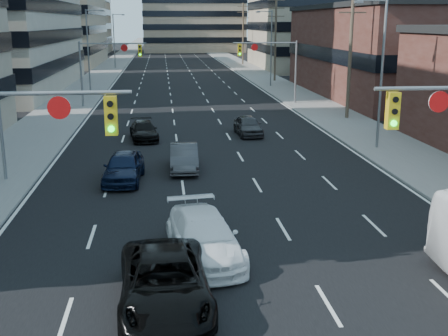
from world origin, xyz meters
TOP-DOWN VIEW (x-y plane):
  - road_surface at (0.00, 130.00)m, footprint 18.00×300.00m
  - sidewalk_left at (-11.50, 130.00)m, footprint 5.00×300.00m
  - sidewalk_right at (11.50, 130.00)m, footprint 5.00×300.00m
  - office_left_far at (-24.00, 100.00)m, footprint 20.00×30.00m
  - storefront_right_mid at (24.00, 50.00)m, footprint 20.00×30.00m
  - office_right_far at (25.00, 88.00)m, footprint 22.00×28.00m
  - bg_block_left at (-28.00, 140.00)m, footprint 24.00×24.00m
  - bg_block_right at (32.00, 130.00)m, footprint 22.00×22.00m
  - signal_far_left at (-7.68, 45.00)m, footprint 6.09×0.33m
  - signal_far_right at (7.68, 45.00)m, footprint 6.09×0.33m
  - utility_pole_block at (12.20, 36.00)m, footprint 2.20×0.28m
  - utility_pole_midblock at (12.20, 66.00)m, footprint 2.20×0.28m
  - utility_pole_distant at (12.20, 96.00)m, footprint 2.20×0.28m
  - streetlight_left_mid at (-10.34, 55.00)m, footprint 2.03×0.22m
  - streetlight_left_far at (-10.34, 90.00)m, footprint 2.03×0.22m
  - streetlight_right_near at (10.34, 25.00)m, footprint 2.03×0.22m
  - streetlight_right_far at (10.34, 60.00)m, footprint 2.03×0.22m
  - black_pickup at (-2.73, 6.44)m, footprint 2.66×5.44m
  - white_van at (-1.41, 9.71)m, footprint 2.71×5.34m
  - sedan_blue at (-4.66, 19.37)m, footprint 2.09×4.53m
  - sedan_grey_center at (-1.60, 21.33)m, footprint 1.57×4.21m
  - sedan_black_far at (-3.97, 29.62)m, footprint 2.19×4.38m
  - sedan_grey_right at (3.24, 30.42)m, footprint 1.79×4.09m

SIDE VIEW (x-z plane):
  - road_surface at x=0.00m, z-range 0.00..0.02m
  - sidewalk_left at x=-11.50m, z-range 0.00..0.15m
  - sidewalk_right at x=11.50m, z-range 0.00..0.15m
  - sedan_black_far at x=-3.97m, z-range 0.00..1.22m
  - sedan_grey_right at x=3.24m, z-range 0.00..1.37m
  - sedan_grey_center at x=-1.60m, z-range 0.00..1.38m
  - white_van at x=-1.41m, z-range 0.00..1.48m
  - black_pickup at x=-2.73m, z-range 0.00..1.49m
  - sedan_blue at x=-4.66m, z-range 0.00..1.50m
  - signal_far_left at x=-7.68m, z-range 1.30..7.30m
  - signal_far_right at x=7.68m, z-range 1.30..7.30m
  - storefront_right_mid at x=24.00m, z-range 0.00..9.00m
  - streetlight_left_mid at x=-10.34m, z-range 0.55..9.55m
  - streetlight_left_far at x=-10.34m, z-range 0.55..9.55m
  - streetlight_right_near at x=10.34m, z-range 0.55..9.55m
  - streetlight_right_far at x=10.34m, z-range 0.55..9.55m
  - utility_pole_block at x=12.20m, z-range 0.28..11.28m
  - utility_pole_midblock at x=12.20m, z-range 0.28..11.28m
  - utility_pole_distant at x=12.20m, z-range 0.28..11.28m
  - bg_block_right at x=32.00m, z-range 0.00..12.00m
  - office_right_far at x=25.00m, z-range 0.00..14.00m
  - office_left_far at x=-24.00m, z-range 0.00..16.00m
  - bg_block_left at x=-28.00m, z-range 0.00..20.00m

